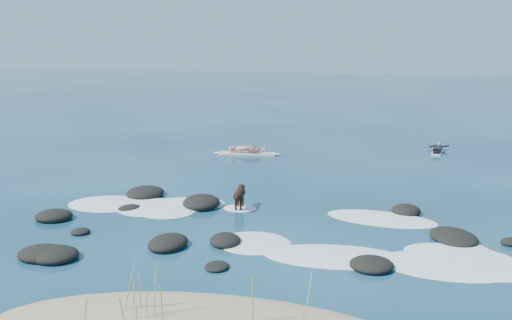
# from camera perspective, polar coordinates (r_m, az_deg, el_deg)

# --- Properties ---
(ground) EXTENTS (160.00, 160.00, 0.00)m
(ground) POSITION_cam_1_polar(r_m,az_deg,el_deg) (18.26, 2.14, -5.52)
(ground) COLOR #0A2642
(ground) RESTS_ON ground
(dune_grass) EXTENTS (3.98, 1.50, 1.23)m
(dune_grass) POSITION_cam_1_polar(r_m,az_deg,el_deg) (10.95, -7.90, -14.45)
(dune_grass) COLOR #A7A750
(dune_grass) RESTS_ON ground
(reef_rocks) EXTENTS (14.54, 7.54, 0.49)m
(reef_rocks) POSITION_cam_1_polar(r_m,az_deg,el_deg) (17.06, -5.20, -6.49)
(reef_rocks) COLOR black
(reef_rocks) RESTS_ON ground
(breaking_foam) EXTENTS (14.67, 6.19, 0.12)m
(breaking_foam) POSITION_cam_1_polar(r_m,az_deg,el_deg) (16.79, 3.37, -7.09)
(breaking_foam) COLOR white
(breaking_foam) RESTS_ON ground
(standing_surfer_rig) EXTENTS (3.32, 0.80, 1.89)m
(standing_surfer_rig) POSITION_cam_1_polar(r_m,az_deg,el_deg) (27.53, -0.92, 2.05)
(standing_surfer_rig) COLOR beige
(standing_surfer_rig) RESTS_ON ground
(paddling_surfer_rig) EXTENTS (1.01, 2.20, 0.38)m
(paddling_surfer_rig) POSITION_cam_1_polar(r_m,az_deg,el_deg) (29.65, 17.70, 0.99)
(paddling_surfer_rig) COLOR white
(paddling_surfer_rig) RESTS_ON ground
(dog) EXTENTS (0.36, 1.23, 0.78)m
(dog) POSITION_cam_1_polar(r_m,az_deg,el_deg) (18.74, -1.66, -3.41)
(dog) COLOR black
(dog) RESTS_ON ground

